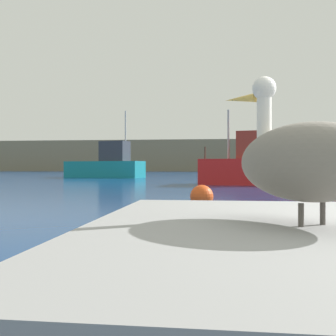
# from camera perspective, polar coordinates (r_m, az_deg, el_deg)

# --- Properties ---
(hillside_backdrop) EXTENTS (140.00, 12.08, 6.02)m
(hillside_backdrop) POSITION_cam_1_polar(r_m,az_deg,el_deg) (80.68, 8.11, 1.69)
(hillside_backdrop) COLOR #7F755B
(hillside_backdrop) RESTS_ON ground
(pier_dock) EXTENTS (2.40, 2.96, 0.68)m
(pier_dock) POSITION_cam_1_polar(r_m,az_deg,el_deg) (2.41, 18.92, -15.68)
(pier_dock) COLOR gray
(pier_dock) RESTS_ON ground
(pelican) EXTENTS (0.92, 1.17, 0.88)m
(pelican) POSITION_cam_1_polar(r_m,az_deg,el_deg) (2.33, 18.70, 1.12)
(pelican) COLOR gray
(pelican) RESTS_ON pier_dock
(fishing_boat_teal) EXTENTS (7.42, 3.90, 5.75)m
(fishing_boat_teal) POSITION_cam_1_polar(r_m,az_deg,el_deg) (35.46, -8.75, 0.37)
(fishing_boat_teal) COLOR teal
(fishing_boat_teal) RESTS_ON ground
(fishing_boat_red) EXTENTS (7.57, 3.63, 4.09)m
(fishing_boat_red) POSITION_cam_1_polar(r_m,az_deg,el_deg) (21.94, 13.93, 0.20)
(fishing_boat_red) COLOR red
(fishing_boat_red) RESTS_ON ground
(fishing_boat_white) EXTENTS (6.84, 3.59, 4.66)m
(fishing_boat_white) POSITION_cam_1_polar(r_m,az_deg,el_deg) (37.49, 21.67, 0.13)
(fishing_boat_white) COLOR white
(fishing_boat_white) RESTS_ON ground
(mooring_buoy) EXTENTS (0.56, 0.56, 0.56)m
(mooring_buoy) POSITION_cam_1_polar(r_m,az_deg,el_deg) (9.63, 4.82, -4.05)
(mooring_buoy) COLOR #E54C19
(mooring_buoy) RESTS_ON ground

